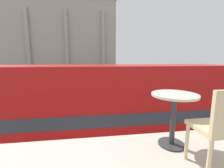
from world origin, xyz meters
TOP-DOWN VIEW (x-y plane):
  - double_decker_bus at (0.19, 3.76)m, footprint 11.03×2.65m
  - cafe_dining_table at (1.14, -0.35)m, footprint 0.60×0.60m
  - cafe_chair_0 at (1.32, -0.90)m, footprint 0.40×0.40m
  - plaza_building_left at (-10.01, 44.19)m, footprint 33.60×16.38m
  - traffic_light_near at (7.51, 9.07)m, footprint 0.42×0.24m
  - traffic_light_mid at (6.20, 14.63)m, footprint 0.42×0.24m
  - car_silver at (-4.19, 24.90)m, footprint 4.20×1.93m
  - car_white at (1.66, 26.80)m, footprint 4.20×1.93m
  - pedestrian_olive at (8.75, 16.18)m, footprint 0.32×0.32m
  - pedestrian_grey at (-5.27, 12.59)m, footprint 0.32×0.32m
  - pedestrian_black at (-6.66, 23.94)m, footprint 0.32×0.32m

SIDE VIEW (x-z plane):
  - car_silver at x=-4.19m, z-range 0.02..1.37m
  - car_white at x=1.66m, z-range 0.02..1.37m
  - pedestrian_black at x=-6.66m, z-range 0.14..1.89m
  - pedestrian_grey at x=-5.27m, z-range 0.14..1.92m
  - pedestrian_olive at x=8.75m, z-range 0.14..1.95m
  - double_decker_bus at x=0.19m, z-range 0.25..4.53m
  - traffic_light_near at x=7.51m, z-range 0.60..4.54m
  - traffic_light_mid at x=6.20m, z-range 0.60..4.55m
  - cafe_chair_0 at x=1.32m, z-range 3.38..4.29m
  - cafe_dining_table at x=1.14m, z-range 3.49..4.22m
  - plaza_building_left at x=-10.01m, z-range 0.01..19.68m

